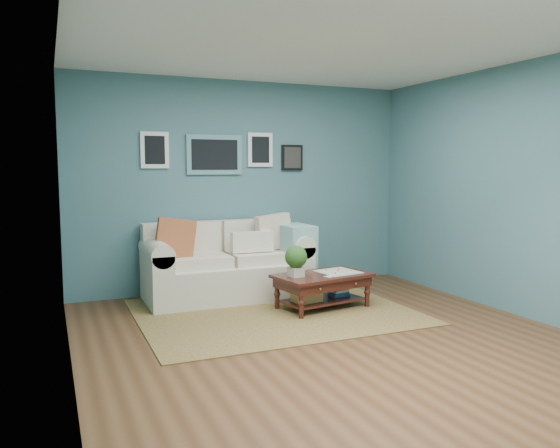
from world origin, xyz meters
TOP-DOWN VIEW (x-y plane):
  - room_shell at (-0.01, 0.06)m, footprint 5.00×5.02m
  - area_rug at (-0.13, 1.19)m, footprint 2.92×2.33m
  - loveseat at (-0.32, 2.03)m, footprint 2.01×0.91m
  - coffee_table at (0.38, 1.12)m, footprint 1.14×0.78m

SIDE VIEW (x-z plane):
  - area_rug at x=-0.13m, z-range 0.00..0.01m
  - coffee_table at x=0.38m, z-range -0.04..0.70m
  - loveseat at x=-0.32m, z-range -0.10..0.93m
  - room_shell at x=-0.01m, z-range 0.01..2.71m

